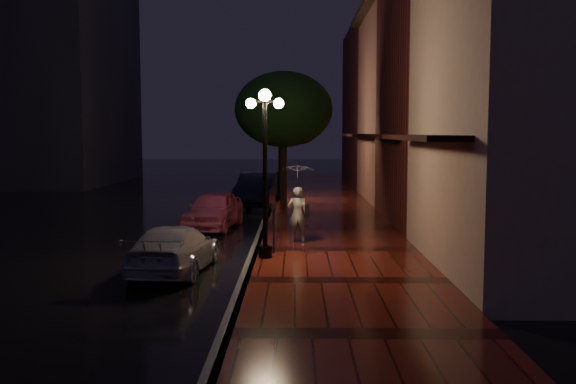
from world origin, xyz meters
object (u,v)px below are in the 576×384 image
(silver_car, at_px, (175,249))
(woman_with_umbrella, at_px, (298,191))
(streetlamp_far, at_px, (280,149))
(streetlamp_near, at_px, (265,163))
(parking_meter, at_px, (274,222))
(pink_car, at_px, (214,210))
(navy_car, at_px, (258,189))
(street_tree, at_px, (284,112))

(silver_car, xyz_separation_m, woman_with_umbrella, (2.97, 3.40, 1.10))
(streetlamp_far, xyz_separation_m, woman_with_umbrella, (0.84, -11.69, -0.93))
(streetlamp_far, bearing_deg, woman_with_umbrella, -85.91)
(streetlamp_near, distance_m, parking_meter, 1.80)
(pink_car, bearing_deg, streetlamp_far, 82.57)
(pink_car, height_order, parking_meter, parking_meter)
(streetlamp_near, height_order, pink_car, streetlamp_near)
(streetlamp_near, relative_size, silver_car, 1.10)
(navy_car, xyz_separation_m, woman_with_umbrella, (1.79, -10.58, 0.90))
(streetlamp_near, bearing_deg, streetlamp_far, 90.00)
(streetlamp_far, distance_m, silver_car, 15.38)
(silver_car, height_order, woman_with_umbrella, woman_with_umbrella)
(streetlamp_near, xyz_separation_m, streetlamp_far, (0.00, 14.00, 0.00))
(silver_car, bearing_deg, navy_car, -90.17)
(streetlamp_far, relative_size, street_tree, 0.74)
(pink_car, bearing_deg, silver_car, -82.69)
(streetlamp_near, bearing_deg, woman_with_umbrella, 70.10)
(streetlamp_near, distance_m, silver_car, 3.14)
(navy_car, distance_m, woman_with_umbrella, 10.77)
(pink_car, xyz_separation_m, parking_meter, (2.31, -5.32, 0.30))
(streetlamp_near, bearing_deg, navy_car, 94.21)
(streetlamp_far, distance_m, pink_car, 8.47)
(streetlamp_far, bearing_deg, navy_car, -130.59)
(streetlamp_near, height_order, woman_with_umbrella, streetlamp_near)
(streetlamp_far, distance_m, woman_with_umbrella, 11.76)
(streetlamp_near, distance_m, pink_car, 6.68)
(woman_with_umbrella, xyz_separation_m, parking_meter, (-0.64, -1.59, -0.71))
(streetlamp_near, distance_m, navy_car, 13.05)
(pink_car, bearing_deg, street_tree, 71.85)
(pink_car, xyz_separation_m, navy_car, (1.17, 6.86, 0.11))
(streetlamp_far, height_order, silver_car, streetlamp_far)
(navy_car, bearing_deg, street_tree, -52.41)
(navy_car, bearing_deg, silver_car, -89.72)
(streetlamp_far, relative_size, pink_car, 1.11)
(street_tree, distance_m, navy_car, 4.14)
(streetlamp_near, height_order, street_tree, street_tree)
(street_tree, bearing_deg, navy_car, 122.47)
(streetlamp_near, xyz_separation_m, pink_car, (-2.12, 6.03, -1.94))
(silver_car, relative_size, parking_meter, 2.92)
(navy_car, bearing_deg, streetlamp_near, -80.66)
(streetlamp_far, distance_m, street_tree, 3.44)
(pink_car, xyz_separation_m, silver_car, (-0.02, -7.12, -0.09))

